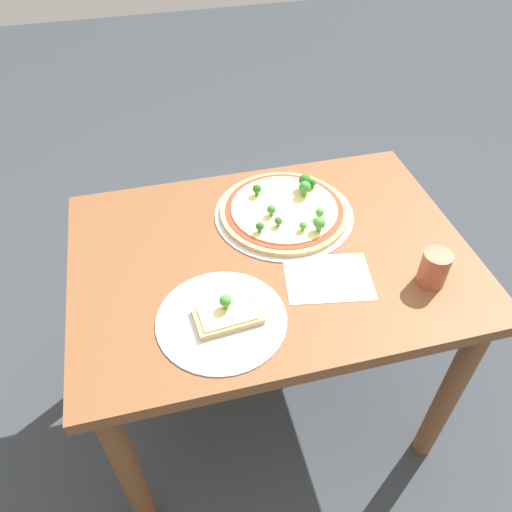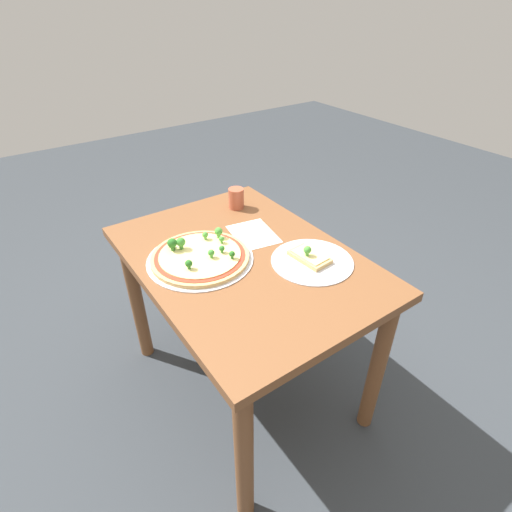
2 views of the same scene
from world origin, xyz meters
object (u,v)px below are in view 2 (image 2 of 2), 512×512
dining_table (244,281)px  drinking_cup (236,198)px  pizza_tray_whole (200,256)px  pizza_tray_slice (311,259)px

dining_table → drinking_cup: 0.43m
drinking_cup → pizza_tray_whole: bearing=129.3°
pizza_tray_whole → pizza_tray_slice: bearing=-126.3°
pizza_tray_slice → pizza_tray_whole: bearing=53.7°
dining_table → pizza_tray_whole: pizza_tray_whole is taller
dining_table → pizza_tray_whole: (0.08, 0.14, 0.13)m
pizza_tray_whole → drinking_cup: drinking_cup is taller
dining_table → pizza_tray_slice: (-0.16, -0.18, 0.12)m
pizza_tray_whole → pizza_tray_slice: 0.40m
pizza_tray_whole → drinking_cup: size_ratio=4.25×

